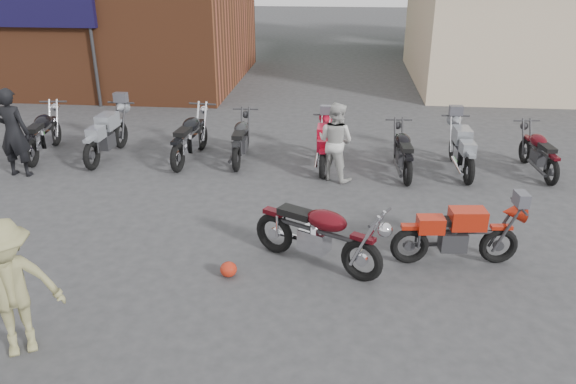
# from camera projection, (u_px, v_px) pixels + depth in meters

# --- Properties ---
(ground) EXTENTS (90.00, 90.00, 0.00)m
(ground) POSITION_uv_depth(u_px,v_px,m) (273.00, 294.00, 8.02)
(ground) COLOR #313134
(brick_building) EXTENTS (12.00, 8.00, 4.00)m
(brick_building) POSITION_uv_depth(u_px,v_px,m) (79.00, 24.00, 20.84)
(brick_building) COLOR brown
(brick_building) RESTS_ON ground
(stucco_building) EXTENTS (10.00, 8.00, 3.50)m
(stucco_building) POSITION_uv_depth(u_px,v_px,m) (557.00, 34.00, 20.26)
(stucco_building) COLOR tan
(stucco_building) RESTS_ON ground
(vintage_motorcycle) EXTENTS (2.23, 1.63, 1.25)m
(vintage_motorcycle) POSITION_uv_depth(u_px,v_px,m) (319.00, 230.00, 8.48)
(vintage_motorcycle) COLOR #4B090F
(vintage_motorcycle) RESTS_ON ground
(sportbike) EXTENTS (1.96, 0.82, 1.11)m
(sportbike) POSITION_uv_depth(u_px,v_px,m) (458.00, 231.00, 8.60)
(sportbike) COLOR #AF210E
(sportbike) RESTS_ON ground
(helmet) EXTENTS (0.32, 0.32, 0.24)m
(helmet) POSITION_uv_depth(u_px,v_px,m) (229.00, 269.00, 8.41)
(helmet) COLOR #A42311
(helmet) RESTS_ON ground
(person_dark) EXTENTS (0.72, 0.49, 1.92)m
(person_dark) POSITION_uv_depth(u_px,v_px,m) (13.00, 133.00, 11.90)
(person_dark) COLOR black
(person_dark) RESTS_ON ground
(person_light) EXTENTS (1.02, 0.95, 1.67)m
(person_light) POSITION_uv_depth(u_px,v_px,m) (335.00, 142.00, 11.74)
(person_light) COLOR #B8B7B3
(person_light) RESTS_ON ground
(person_tan) EXTENTS (1.32, 1.14, 1.77)m
(person_tan) POSITION_uv_depth(u_px,v_px,m) (10.00, 289.00, 6.55)
(person_tan) COLOR #858052
(person_tan) RESTS_ON ground
(row_bike_0) EXTENTS (0.96, 2.16, 1.21)m
(row_bike_0) POSITION_uv_depth(u_px,v_px,m) (42.00, 131.00, 13.23)
(row_bike_0) COLOR black
(row_bike_0) RESTS_ON ground
(row_bike_1) EXTENTS (0.80, 2.15, 1.23)m
(row_bike_1) POSITION_uv_depth(u_px,v_px,m) (106.00, 133.00, 13.07)
(row_bike_1) COLOR gray
(row_bike_1) RESTS_ON ground
(row_bike_2) EXTENTS (0.91, 2.19, 1.24)m
(row_bike_2) POSITION_uv_depth(u_px,v_px,m) (190.00, 134.00, 12.94)
(row_bike_2) COLOR black
(row_bike_2) RESTS_ON ground
(row_bike_3) EXTENTS (0.69, 1.95, 1.12)m
(row_bike_3) POSITION_uv_depth(u_px,v_px,m) (241.00, 137.00, 12.93)
(row_bike_3) COLOR #232426
(row_bike_3) RESTS_ON ground
(row_bike_4) EXTENTS (0.63, 1.90, 1.10)m
(row_bike_4) POSITION_uv_depth(u_px,v_px,m) (324.00, 143.00, 12.54)
(row_bike_4) COLOR #B30E27
(row_bike_4) RESTS_ON ground
(row_bike_5) EXTENTS (0.75, 1.93, 1.10)m
(row_bike_5) POSITION_uv_depth(u_px,v_px,m) (403.00, 149.00, 12.17)
(row_bike_5) COLOR black
(row_bike_5) RESTS_ON ground
(row_bike_6) EXTENTS (0.74, 2.02, 1.16)m
(row_bike_6) POSITION_uv_depth(u_px,v_px,m) (462.00, 147.00, 12.24)
(row_bike_6) COLOR gray
(row_bike_6) RESTS_ON ground
(row_bike_7) EXTENTS (0.81, 1.91, 1.08)m
(row_bike_7) POSITION_uv_depth(u_px,v_px,m) (539.00, 150.00, 12.18)
(row_bike_7) COLOR #470810
(row_bike_7) RESTS_ON ground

